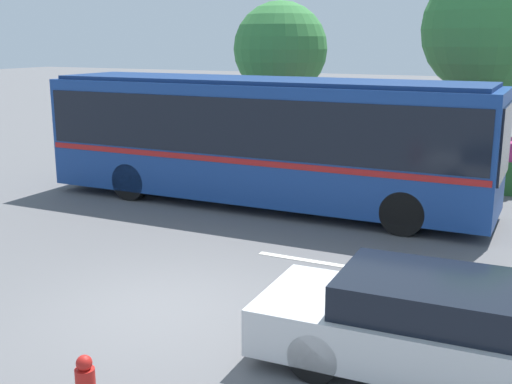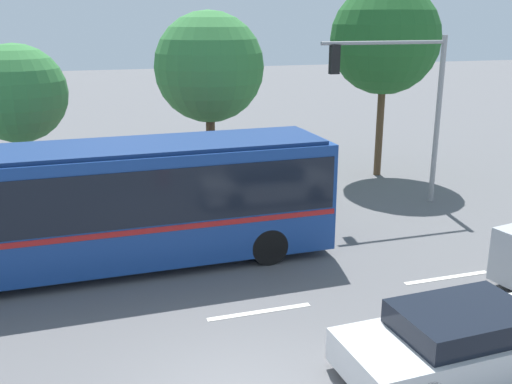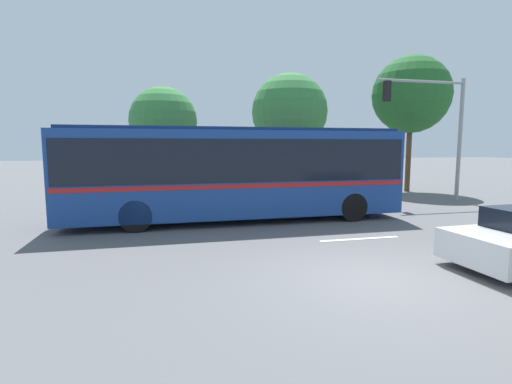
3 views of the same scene
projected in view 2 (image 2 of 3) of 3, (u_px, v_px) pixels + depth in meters
city_bus at (110, 199)px, 14.94m from camera, size 11.68×2.70×3.25m
sedan_foreground at (465, 340)px, 10.73m from camera, size 4.86×2.07×1.28m
traffic_light_pole at (408, 94)px, 19.49m from camera, size 4.55×0.24×5.78m
flowering_hedge at (175, 188)px, 20.02m from camera, size 7.04×1.39×1.45m
street_tree_left at (17, 94)px, 19.67m from camera, size 3.33×3.33×5.54m
street_tree_centre at (209, 67)px, 22.27m from camera, size 4.22×4.22×6.63m
street_tree_right at (385, 39)px, 22.93m from camera, size 4.34×4.34×7.70m
lane_stripe_near at (260, 312)px, 13.01m from camera, size 2.40×0.16×0.01m
lane_stripe_mid at (447, 278)px, 14.73m from camera, size 2.40×0.16×0.01m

